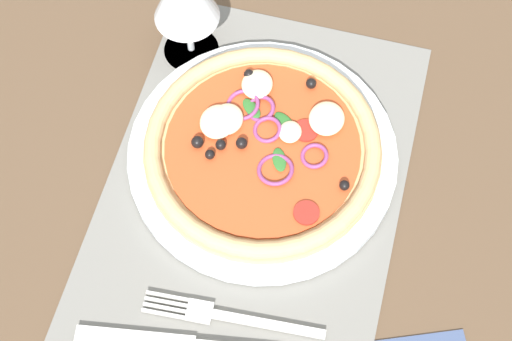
% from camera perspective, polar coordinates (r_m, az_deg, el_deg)
% --- Properties ---
extents(ground_plane, '(1.90, 1.40, 0.02)m').
position_cam_1_polar(ground_plane, '(0.82, -0.21, -1.93)').
color(ground_plane, brown).
extents(placemat, '(0.46, 0.31, 0.00)m').
position_cam_1_polar(placemat, '(0.81, -0.21, -1.52)').
color(placemat, slate).
rests_on(placemat, ground_plane).
extents(plate, '(0.29, 0.29, 0.01)m').
position_cam_1_polar(plate, '(0.82, 0.68, 1.08)').
color(plate, white).
rests_on(plate, placemat).
extents(pizza, '(0.25, 0.25, 0.03)m').
position_cam_1_polar(pizza, '(0.80, 0.68, 1.77)').
color(pizza, tan).
rests_on(pizza, plate).
extents(fork, '(0.03, 0.18, 0.00)m').
position_cam_1_polar(fork, '(0.76, -2.45, -10.72)').
color(fork, silver).
rests_on(fork, placemat).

